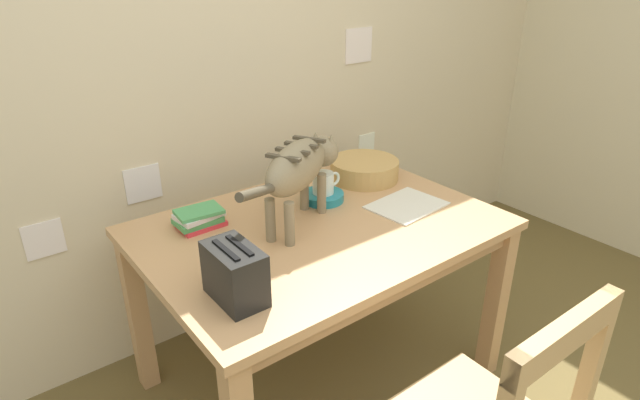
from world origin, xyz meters
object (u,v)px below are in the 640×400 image
saucer_bowl (323,197)px  toaster (235,274)px  book_stack (199,218)px  coffee_mug (324,183)px  magazine (407,205)px  wicker_basket (364,169)px  cat (301,167)px  dining_table (320,244)px

saucer_bowl → toaster: (-0.63, -0.39, 0.07)m
book_stack → toaster: (-0.12, -0.48, 0.05)m
coffee_mug → saucer_bowl: bearing=180.0°
magazine → wicker_basket: size_ratio=0.95×
wicker_basket → toaster: bearing=-153.3°
coffee_mug → book_stack: coffee_mug is taller
magazine → toaster: 0.88m
magazine → coffee_mug: bearing=127.5°
saucer_bowl → wicker_basket: bearing=14.1°
coffee_mug → toaster: 0.74m
cat → toaster: cat is taller
saucer_bowl → toaster: bearing=-148.2°
dining_table → saucer_bowl: size_ratio=7.65×
magazine → toaster: size_ratio=1.47×
wicker_basket → toaster: size_ratio=1.55×
cat → coffee_mug: bearing=89.5°
dining_table → toaster: 0.56m
book_stack → cat: bearing=-31.4°
coffee_mug → magazine: (0.23, -0.25, -0.08)m
coffee_mug → toaster: toaster is taller
cat → magazine: cat is taller
cat → coffee_mug: size_ratio=4.78×
dining_table → wicker_basket: 0.51m
cat → coffee_mug: cat is taller
book_stack → wicker_basket: 0.80m
cat → saucer_bowl: bearing=90.0°
toaster → coffee_mug: bearing=31.6°
cat → toaster: bearing=-86.3°
coffee_mug → toaster: (-0.63, -0.39, 0.01)m
coffee_mug → wicker_basket: (0.29, 0.07, -0.03)m
coffee_mug → magazine: 0.35m
magazine → toaster: toaster is taller
cat → coffee_mug: (0.19, 0.10, -0.15)m
coffee_mug → book_stack: bearing=169.4°
dining_table → wicker_basket: bearing=28.4°
dining_table → wicker_basket: (0.43, 0.23, 0.13)m
magazine → toaster: (-0.86, -0.14, 0.08)m
magazine → wicker_basket: wicker_basket is taller
wicker_basket → book_stack: bearing=178.4°
dining_table → magazine: size_ratio=4.46×
cat → toaster: (-0.44, -0.29, -0.14)m
coffee_mug → wicker_basket: bearing=14.3°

